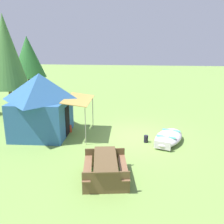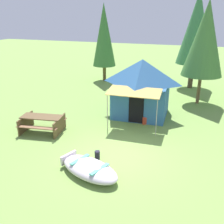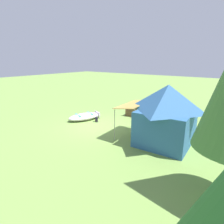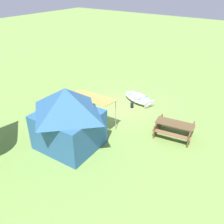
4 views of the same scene
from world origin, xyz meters
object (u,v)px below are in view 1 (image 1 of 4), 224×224
Objects in this scene: fuel_can at (146,139)px; canvas_cabin_tent at (41,104)px; pine_tree_side at (6,52)px; picnic_table at (105,166)px; cooler_box at (67,128)px; beached_rowboat at (169,137)px; pine_tree_back_left at (28,57)px.

canvas_cabin_tent is at bearing 85.22° from fuel_can.
pine_tree_side is (2.87, 3.13, 2.32)m from canvas_cabin_tent.
picnic_table reaches higher than cooler_box.
canvas_cabin_tent is 5.30m from fuel_can.
cooler_box is 4.17m from fuel_can.
canvas_cabin_tent is at bearing 118.49° from cooler_box.
beached_rowboat is at bearing -82.25° from fuel_can.
beached_rowboat is 10.44m from pine_tree_side.
pine_tree_side is (6.69, 6.83, 3.42)m from picnic_table.
fuel_can is 0.07× the size of pine_tree_back_left.
pine_tree_side is (-4.36, -0.70, 0.53)m from pine_tree_back_left.
picnic_table is 0.43× the size of pine_tree_back_left.
pine_tree_back_left reaches higher than picnic_table.
pine_tree_side is at bearing 68.18° from fuel_can.
cooler_box is at bearing -61.51° from canvas_cabin_tent.
pine_tree_back_left is (7.52, 9.96, 3.14)m from beached_rowboat.
pine_tree_back_left is at bearing 27.94° from canvas_cabin_tent.
pine_tree_back_left reaches higher than canvas_cabin_tent.
cooler_box is (0.85, 5.08, -0.05)m from beached_rowboat.
fuel_can is at bearing -22.34° from picnic_table.
canvas_cabin_tent is at bearing -132.47° from pine_tree_side.
canvas_cabin_tent is 0.79× the size of pine_tree_back_left.
beached_rowboat is 1.04m from fuel_can.
pine_tree_back_left is (11.06, 7.53, 2.89)m from picnic_table.
fuel_can is at bearing -103.74° from cooler_box.
fuel_can is 12.19m from pine_tree_back_left.
picnic_table is (-3.83, -3.69, -1.10)m from canvas_cabin_tent.
fuel_can is 0.05× the size of pine_tree_side.
canvas_cabin_tent is at bearing 87.34° from beached_rowboat.
picnic_table is at bearing -148.86° from cooler_box.
cooler_box is 0.08× the size of pine_tree_side.
beached_rowboat is 5.15m from cooler_box.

